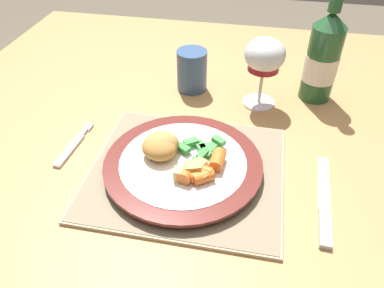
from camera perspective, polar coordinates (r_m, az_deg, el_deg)
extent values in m
cube|color=#AD7F4C|center=(0.81, 2.11, 4.57)|extent=(1.17, 0.93, 0.04)
cube|color=#AD7F4C|center=(1.49, -16.12, 3.82)|extent=(0.06, 0.06, 0.70)
cube|color=#AD7F4C|center=(1.42, 26.30, -1.23)|extent=(0.06, 0.06, 0.70)
cube|color=tan|center=(0.64, -0.52, -4.22)|extent=(0.33, 0.29, 0.01)
cube|color=#807259|center=(0.64, -0.52, -4.00)|extent=(0.32, 0.29, 0.00)
cylinder|color=white|center=(0.64, -1.37, -3.48)|extent=(0.22, 0.22, 0.01)
cylinder|color=maroon|center=(0.63, -1.38, -2.88)|extent=(0.27, 0.27, 0.01)
cylinder|color=white|center=(0.63, -1.38, -2.65)|extent=(0.21, 0.21, 0.00)
ellipsoid|color=tan|center=(0.64, -4.71, 0.08)|extent=(0.07, 0.07, 0.04)
ellipsoid|color=#B77F3D|center=(0.63, -4.98, -0.53)|extent=(0.08, 0.08, 0.04)
cube|color=green|center=(0.64, 2.03, -1.43)|extent=(0.02, 0.02, 0.01)
cube|color=#338438|center=(0.63, 1.59, -1.66)|extent=(0.02, 0.02, 0.01)
cube|color=#338438|center=(0.64, 2.13, -1.42)|extent=(0.02, 0.02, 0.01)
cube|color=#338438|center=(0.61, 0.92, -2.73)|extent=(0.02, 0.01, 0.01)
cube|color=green|center=(0.65, 1.27, -0.33)|extent=(0.03, 0.03, 0.01)
cube|color=green|center=(0.65, 0.02, 0.27)|extent=(0.03, 0.03, 0.01)
cube|color=green|center=(0.65, 4.10, 0.51)|extent=(0.03, 0.02, 0.01)
cube|color=#338438|center=(0.64, -1.33, -0.64)|extent=(0.03, 0.02, 0.01)
cube|color=green|center=(0.65, 2.19, -0.47)|extent=(0.03, 0.02, 0.01)
cube|color=green|center=(0.65, 3.01, -0.55)|extent=(0.02, 0.03, 0.01)
cylinder|color=orange|center=(0.60, 1.34, -3.97)|extent=(0.04, 0.03, 0.02)
cylinder|color=orange|center=(0.59, 1.74, -5.05)|extent=(0.04, 0.03, 0.02)
cylinder|color=orange|center=(0.59, -0.76, -4.49)|extent=(0.03, 0.04, 0.02)
cylinder|color=orange|center=(0.61, 3.89, -2.45)|extent=(0.03, 0.04, 0.02)
cylinder|color=orange|center=(0.59, 1.10, -4.83)|extent=(0.04, 0.03, 0.02)
cylinder|color=orange|center=(0.60, 1.12, -4.21)|extent=(0.04, 0.05, 0.02)
cube|color=silver|center=(0.72, -18.19, -0.93)|extent=(0.02, 0.09, 0.01)
cube|color=silver|center=(0.75, -16.21, 1.67)|extent=(0.01, 0.02, 0.01)
cube|color=silver|center=(0.77, -15.14, 2.50)|extent=(0.00, 0.02, 0.00)
cube|color=silver|center=(0.77, -15.40, 2.54)|extent=(0.00, 0.02, 0.00)
cube|color=silver|center=(0.77, -15.67, 2.58)|extent=(0.00, 0.02, 0.00)
cube|color=silver|center=(0.77, -15.93, 2.62)|extent=(0.00, 0.02, 0.00)
cube|color=silver|center=(0.66, 19.42, -5.62)|extent=(0.03, 0.13, 0.00)
cube|color=#B2B2B7|center=(0.59, 19.62, -12.00)|extent=(0.02, 0.07, 0.01)
cylinder|color=silver|center=(0.83, 10.11, 6.27)|extent=(0.07, 0.07, 0.00)
cylinder|color=silver|center=(0.80, 10.43, 8.67)|extent=(0.01, 0.01, 0.08)
ellipsoid|color=silver|center=(0.77, 11.07, 13.25)|extent=(0.08, 0.08, 0.07)
cylinder|color=maroon|center=(0.78, 10.90, 12.10)|extent=(0.06, 0.06, 0.03)
cylinder|color=#23562D|center=(0.84, 19.08, 11.45)|extent=(0.07, 0.07, 0.16)
cone|color=#23562D|center=(0.80, 20.55, 17.35)|extent=(0.07, 0.07, 0.03)
cylinder|color=white|center=(0.85, 18.97, 10.98)|extent=(0.07, 0.07, 0.06)
cube|color=#DBB256|center=(0.59, 0.08, -3.93)|extent=(0.03, 0.03, 0.02)
cube|color=#DBB256|center=(0.60, 1.12, -3.50)|extent=(0.03, 0.03, 0.02)
cube|color=#E5BC66|center=(0.59, -1.97, -4.62)|extent=(0.02, 0.02, 0.02)
cylinder|color=#385684|center=(0.84, -0.01, 11.15)|extent=(0.07, 0.07, 0.09)
cylinder|color=#1E2F48|center=(0.82, -0.01, 13.71)|extent=(0.05, 0.05, 0.01)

